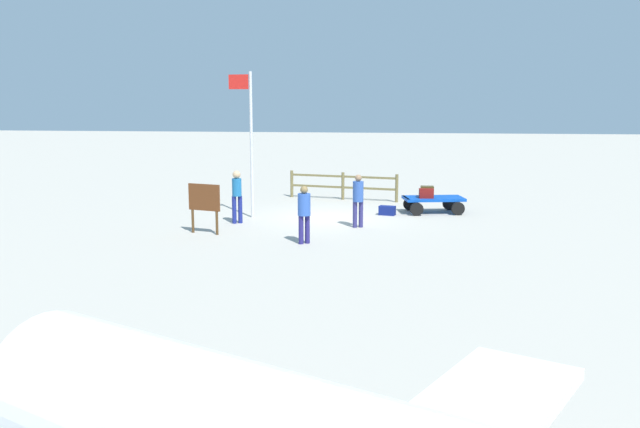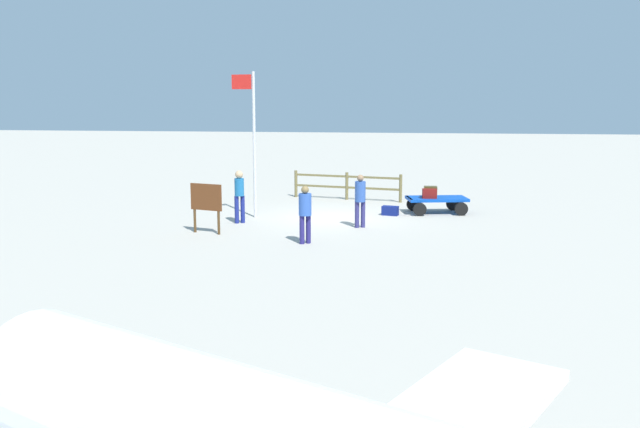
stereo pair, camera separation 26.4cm
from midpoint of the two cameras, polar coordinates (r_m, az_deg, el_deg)
ground_plane at (r=23.65m, az=0.44°, el=-0.31°), size 120.00×120.00×0.00m
luggage_cart at (r=24.94m, az=8.96°, el=1.08°), size 2.28×1.66×0.56m
suitcase_dark at (r=24.93m, az=8.50°, el=1.84°), size 0.47×0.40×0.38m
suitcase_grey at (r=24.65m, az=8.43°, el=1.69°), size 0.52×0.34×0.33m
suitcase_olive at (r=24.27m, az=5.24°, el=0.29°), size 0.61×0.41×0.32m
worker_lead at (r=21.77m, az=2.80°, el=1.41°), size 0.44×0.44×1.68m
worker_trailing at (r=19.29m, az=-1.70°, el=0.34°), size 0.50×0.50×1.63m
worker_supervisor at (r=22.64m, az=-7.18°, el=1.74°), size 0.42×0.42×1.72m
flagpole at (r=23.58m, az=-6.16°, el=6.51°), size 0.81×0.17×4.91m
signboard at (r=21.03m, az=-9.85°, el=1.05°), size 1.04×0.36×1.50m
wooden_fence at (r=27.87m, az=1.62°, el=2.50°), size 4.44×1.04×1.10m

